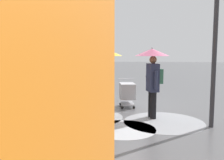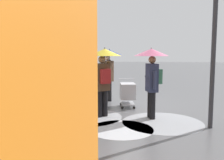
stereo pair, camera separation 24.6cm
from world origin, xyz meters
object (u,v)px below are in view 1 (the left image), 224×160
(street_lamp, at_px, (215,38))
(hand_dolly_boxes, at_px, (92,94))
(pedestrian_black_side, at_px, (104,66))
(shopping_cart_vendor, at_px, (127,92))
(pedestrian_pink_side, at_px, (153,67))
(pedestrian_white_side, at_px, (107,63))
(pedestrian_far_side, at_px, (81,65))
(cargo_van_parked_right, at_px, (13,75))

(street_lamp, bearing_deg, hand_dolly_boxes, -27.73)
(pedestrian_black_side, bearing_deg, hand_dolly_boxes, -61.56)
(shopping_cart_vendor, xyz_separation_m, pedestrian_pink_side, (-0.85, 1.37, 1.00))
(shopping_cart_vendor, distance_m, street_lamp, 3.70)
(hand_dolly_boxes, xyz_separation_m, pedestrian_black_side, (-0.64, 1.19, 1.06))
(pedestrian_pink_side, bearing_deg, street_lamp, 153.04)
(pedestrian_black_side, distance_m, pedestrian_white_side, 2.46)
(hand_dolly_boxes, distance_m, pedestrian_far_side, 1.15)
(pedestrian_far_side, xyz_separation_m, street_lamp, (-3.98, 1.61, 0.80))
(cargo_van_parked_right, relative_size, hand_dolly_boxes, 4.13)
(shopping_cart_vendor, height_order, pedestrian_pink_side, pedestrian_pink_side)
(pedestrian_far_side, bearing_deg, pedestrian_white_side, -114.40)
(cargo_van_parked_right, bearing_deg, street_lamp, 165.00)
(shopping_cart_vendor, height_order, pedestrian_far_side, pedestrian_far_side)
(cargo_van_parked_right, bearing_deg, pedestrian_pink_side, 169.06)
(shopping_cart_vendor, relative_size, hand_dolly_boxes, 0.77)
(hand_dolly_boxes, relative_size, street_lamp, 0.34)
(pedestrian_black_side, relative_size, street_lamp, 0.56)
(street_lamp, bearing_deg, shopping_cart_vendor, -42.01)
(pedestrian_white_side, bearing_deg, hand_dolly_boxes, 72.74)
(pedestrian_black_side, xyz_separation_m, street_lamp, (-3.02, 0.73, 0.80))
(pedestrian_pink_side, relative_size, pedestrian_far_side, 1.00)
(pedestrian_pink_side, bearing_deg, pedestrian_black_side, 2.17)
(cargo_van_parked_right, bearing_deg, shopping_cart_vendor, -174.43)
(hand_dolly_boxes, xyz_separation_m, street_lamp, (-3.66, 1.92, 1.86))
(pedestrian_black_side, bearing_deg, cargo_van_parked_right, -16.11)
(shopping_cart_vendor, distance_m, pedestrian_black_side, 1.85)
(pedestrian_pink_side, xyz_separation_m, pedestrian_far_side, (2.43, -0.82, 0.00))
(street_lamp, bearing_deg, cargo_van_parked_right, -15.00)
(pedestrian_black_side, bearing_deg, pedestrian_pink_side, -177.83)
(hand_dolly_boxes, distance_m, pedestrian_white_side, 1.70)
(pedestrian_white_side, xyz_separation_m, street_lamp, (-3.27, 3.18, 0.79))
(shopping_cart_vendor, xyz_separation_m, pedestrian_white_side, (0.87, -1.02, 1.02))
(hand_dolly_boxes, distance_m, pedestrian_pink_side, 2.62)
(cargo_van_parked_right, bearing_deg, pedestrian_black_side, 163.89)
(pedestrian_pink_side, bearing_deg, pedestrian_far_side, -18.63)
(pedestrian_black_side, relative_size, pedestrian_white_side, 1.00)
(cargo_van_parked_right, bearing_deg, pedestrian_far_side, 176.72)
(shopping_cart_vendor, bearing_deg, pedestrian_black_side, 66.65)
(cargo_van_parked_right, relative_size, pedestrian_far_side, 2.53)
(cargo_van_parked_right, relative_size, street_lamp, 1.41)
(pedestrian_pink_side, bearing_deg, cargo_van_parked_right, -10.94)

